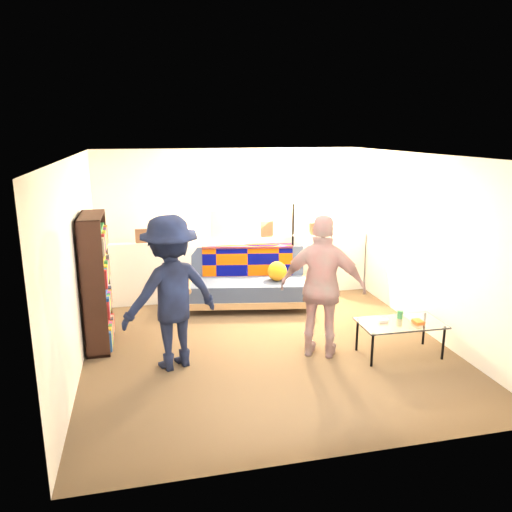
# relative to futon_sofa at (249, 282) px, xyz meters

# --- Properties ---
(ground) EXTENTS (5.00, 5.00, 0.00)m
(ground) POSITION_rel_futon_sofa_xyz_m (-0.11, -1.37, -0.38)
(ground) COLOR brown
(ground) RESTS_ON ground
(room_shell) EXTENTS (4.60, 5.05, 2.45)m
(room_shell) POSITION_rel_futon_sofa_xyz_m (-0.11, -0.90, 1.30)
(room_shell) COLOR silver
(room_shell) RESTS_ON ground
(half_wall_ledge) EXTENTS (4.45, 0.15, 1.00)m
(half_wall_ledge) POSITION_rel_futon_sofa_xyz_m (-0.11, 0.43, 0.12)
(half_wall_ledge) COLOR silver
(half_wall_ledge) RESTS_ON ground
(ledge_decor) EXTENTS (2.97, 0.02, 0.45)m
(ledge_decor) POSITION_rel_futon_sofa_xyz_m (-0.34, 0.41, 0.80)
(ledge_decor) COLOR brown
(ledge_decor) RESTS_ON half_wall_ledge
(futon_sofa) EXTENTS (2.00, 1.19, 0.81)m
(futon_sofa) POSITION_rel_futon_sofa_xyz_m (0.00, 0.00, 0.00)
(futon_sofa) COLOR tan
(futon_sofa) RESTS_ON ground
(bookshelf) EXTENTS (0.28, 0.85, 1.70)m
(bookshelf) POSITION_rel_futon_sofa_xyz_m (-2.19, -1.02, 0.42)
(bookshelf) COLOR black
(bookshelf) RESTS_ON ground
(coffee_table) EXTENTS (1.03, 0.59, 0.53)m
(coffee_table) POSITION_rel_futon_sofa_xyz_m (1.43, -2.17, 0.02)
(coffee_table) COLOR black
(coffee_table) RESTS_ON ground
(floor_lamp) EXTENTS (0.38, 0.30, 1.63)m
(floor_lamp) POSITION_rel_futon_sofa_xyz_m (0.78, 0.27, 0.78)
(floor_lamp) COLOR black
(floor_lamp) RESTS_ON ground
(person_left) EXTENTS (1.32, 1.05, 1.79)m
(person_left) POSITION_rel_futon_sofa_xyz_m (-1.31, -1.83, 0.52)
(person_left) COLOR black
(person_left) RESTS_ON ground
(person_right) EXTENTS (1.10, 0.84, 1.74)m
(person_right) POSITION_rel_futon_sofa_xyz_m (0.48, -1.95, 0.50)
(person_right) COLOR pink
(person_right) RESTS_ON ground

